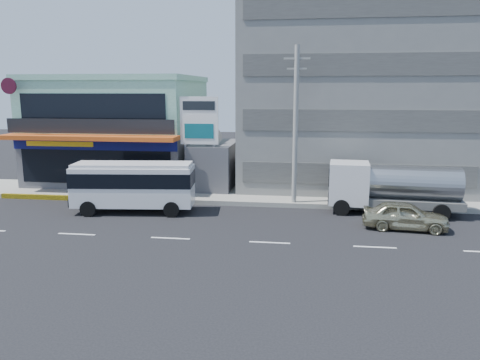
{
  "coord_description": "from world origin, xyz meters",
  "views": [
    {
      "loc": [
        6.51,
        -21.84,
        7.35
      ],
      "look_at": [
        2.92,
        4.52,
        2.2
      ],
      "focal_mm": 35.0,
      "sensor_mm": 36.0,
      "label": 1
    }
  ],
  "objects_px": {
    "utility_pole_near": "(296,126)",
    "motorcycle_rider": "(123,193)",
    "sedan": "(405,215)",
    "shop_building": "(121,132)",
    "satellite_dish": "(212,143)",
    "billboard": "(199,126)",
    "minibus": "(133,183)",
    "tanker_truck": "(389,187)",
    "concrete_building": "(351,94)"
  },
  "relations": [
    {
      "from": "concrete_building",
      "to": "minibus",
      "type": "xyz_separation_m",
      "value": [
        -13.61,
        -10.27,
        -5.19
      ]
    },
    {
      "from": "shop_building",
      "to": "sedan",
      "type": "xyz_separation_m",
      "value": [
        20.0,
        -10.7,
        -3.24
      ]
    },
    {
      "from": "shop_building",
      "to": "tanker_truck",
      "type": "height_order",
      "value": "shop_building"
    },
    {
      "from": "tanker_truck",
      "to": "billboard",
      "type": "bearing_deg",
      "value": 167.6
    },
    {
      "from": "shop_building",
      "to": "minibus",
      "type": "xyz_separation_m",
      "value": [
        4.39,
        -9.22,
        -2.19
      ]
    },
    {
      "from": "shop_building",
      "to": "utility_pole_near",
      "type": "height_order",
      "value": "utility_pole_near"
    },
    {
      "from": "concrete_building",
      "to": "motorcycle_rider",
      "type": "height_order",
      "value": "concrete_building"
    },
    {
      "from": "satellite_dish",
      "to": "billboard",
      "type": "relative_size",
      "value": 0.22
    },
    {
      "from": "billboard",
      "to": "tanker_truck",
      "type": "relative_size",
      "value": 0.88
    },
    {
      "from": "shop_building",
      "to": "minibus",
      "type": "height_order",
      "value": "shop_building"
    },
    {
      "from": "concrete_building",
      "to": "tanker_truck",
      "type": "distance_m",
      "value": 10.17
    },
    {
      "from": "billboard",
      "to": "sedan",
      "type": "distance_m",
      "value": 14.46
    },
    {
      "from": "sedan",
      "to": "tanker_truck",
      "type": "bearing_deg",
      "value": 11.61
    },
    {
      "from": "satellite_dish",
      "to": "tanker_truck",
      "type": "relative_size",
      "value": 0.19
    },
    {
      "from": "minibus",
      "to": "shop_building",
      "type": "bearing_deg",
      "value": 115.45
    },
    {
      "from": "concrete_building",
      "to": "tanker_truck",
      "type": "bearing_deg",
      "value": -78.85
    },
    {
      "from": "shop_building",
      "to": "sedan",
      "type": "distance_m",
      "value": 22.91
    },
    {
      "from": "utility_pole_near",
      "to": "tanker_truck",
      "type": "bearing_deg",
      "value": -8.78
    },
    {
      "from": "satellite_dish",
      "to": "motorcycle_rider",
      "type": "relative_size",
      "value": 0.68
    },
    {
      "from": "shop_building",
      "to": "billboard",
      "type": "height_order",
      "value": "shop_building"
    },
    {
      "from": "shop_building",
      "to": "billboard",
      "type": "relative_size",
      "value": 1.8
    },
    {
      "from": "shop_building",
      "to": "motorcycle_rider",
      "type": "relative_size",
      "value": 5.58
    },
    {
      "from": "satellite_dish",
      "to": "utility_pole_near",
      "type": "height_order",
      "value": "utility_pole_near"
    },
    {
      "from": "satellite_dish",
      "to": "concrete_building",
      "type": "bearing_deg",
      "value": 21.8
    },
    {
      "from": "satellite_dish",
      "to": "utility_pole_near",
      "type": "xyz_separation_m",
      "value": [
        6.0,
        -3.6,
        1.57
      ]
    },
    {
      "from": "minibus",
      "to": "concrete_building",
      "type": "bearing_deg",
      "value": 37.03
    },
    {
      "from": "tanker_truck",
      "to": "motorcycle_rider",
      "type": "bearing_deg",
      "value": -179.83
    },
    {
      "from": "billboard",
      "to": "minibus",
      "type": "bearing_deg",
      "value": -124.86
    },
    {
      "from": "tanker_truck",
      "to": "motorcycle_rider",
      "type": "height_order",
      "value": "tanker_truck"
    },
    {
      "from": "concrete_building",
      "to": "tanker_truck",
      "type": "relative_size",
      "value": 2.04
    },
    {
      "from": "concrete_building",
      "to": "utility_pole_near",
      "type": "distance_m",
      "value": 8.79
    },
    {
      "from": "utility_pole_near",
      "to": "motorcycle_rider",
      "type": "xyz_separation_m",
      "value": [
        -11.0,
        -0.92,
        -4.42
      ]
    },
    {
      "from": "concrete_building",
      "to": "minibus",
      "type": "bearing_deg",
      "value": -142.97
    },
    {
      "from": "sedan",
      "to": "shop_building",
      "type": "bearing_deg",
      "value": 67.72
    },
    {
      "from": "shop_building",
      "to": "billboard",
      "type": "bearing_deg",
      "value": -32.32
    },
    {
      "from": "shop_building",
      "to": "tanker_truck",
      "type": "distance_m",
      "value": 21.16
    },
    {
      "from": "satellite_dish",
      "to": "sedan",
      "type": "relative_size",
      "value": 0.34
    },
    {
      "from": "sedan",
      "to": "minibus",
      "type": "bearing_deg",
      "value": 90.44
    },
    {
      "from": "shop_building",
      "to": "billboard",
      "type": "xyz_separation_m",
      "value": [
        7.5,
        -4.75,
        0.93
      ]
    },
    {
      "from": "utility_pole_near",
      "to": "tanker_truck",
      "type": "distance_m",
      "value": 6.73
    },
    {
      "from": "satellite_dish",
      "to": "sedan",
      "type": "xyz_separation_m",
      "value": [
        12.0,
        -7.76,
        -2.82
      ]
    },
    {
      "from": "minibus",
      "to": "tanker_truck",
      "type": "distance_m",
      "value": 15.39
    },
    {
      "from": "billboard",
      "to": "shop_building",
      "type": "bearing_deg",
      "value": 147.68
    },
    {
      "from": "shop_building",
      "to": "minibus",
      "type": "bearing_deg",
      "value": -64.55
    },
    {
      "from": "satellite_dish",
      "to": "minibus",
      "type": "relative_size",
      "value": 0.2
    },
    {
      "from": "minibus",
      "to": "sedan",
      "type": "xyz_separation_m",
      "value": [
        15.61,
        -1.48,
        -1.05
      ]
    },
    {
      "from": "shop_building",
      "to": "motorcycle_rider",
      "type": "height_order",
      "value": "shop_building"
    },
    {
      "from": "shop_building",
      "to": "billboard",
      "type": "distance_m",
      "value": 8.92
    },
    {
      "from": "billboard",
      "to": "utility_pole_near",
      "type": "height_order",
      "value": "utility_pole_near"
    },
    {
      "from": "billboard",
      "to": "utility_pole_near",
      "type": "xyz_separation_m",
      "value": [
        6.5,
        -1.8,
        0.22
      ]
    }
  ]
}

